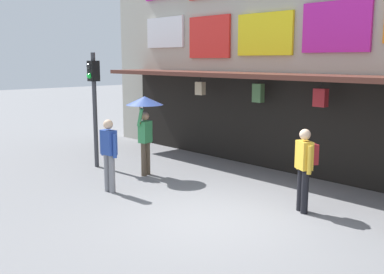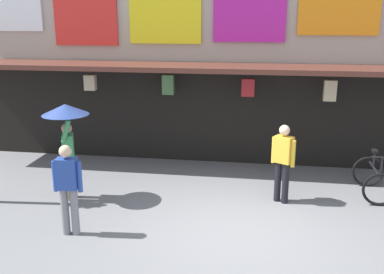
{
  "view_description": "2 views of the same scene",
  "coord_description": "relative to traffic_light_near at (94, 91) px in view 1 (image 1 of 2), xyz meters",
  "views": [
    {
      "loc": [
        5.68,
        -6.0,
        3.01
      ],
      "look_at": [
        -2.44,
        1.57,
        1.1
      ],
      "focal_mm": 42.23,
      "sensor_mm": 36.0,
      "label": 1
    },
    {
      "loc": [
        0.33,
        -7.51,
        3.88
      ],
      "look_at": [
        -1.09,
        1.75,
        1.28
      ],
      "focal_mm": 42.0,
      "sensor_mm": 36.0,
      "label": 2
    }
  ],
  "objects": [
    {
      "name": "pedestrian_in_green",
      "position": [
        2.37,
        -1.08,
        -1.19
      ],
      "size": [
        0.53,
        0.25,
        1.68
      ],
      "color": "gray",
      "rests_on": "ground"
    },
    {
      "name": "ground_plane",
      "position": [
        5.32,
        -0.55,
        -2.14
      ],
      "size": [
        80.0,
        80.0,
        0.0
      ],
      "primitive_type": "plane",
      "color": "slate"
    },
    {
      "name": "pedestrian_in_purple",
      "position": [
        6.19,
        0.99,
        -1.16
      ],
      "size": [
        0.48,
        0.46,
        1.68
      ],
      "color": "black",
      "rests_on": "ground"
    },
    {
      "name": "shopfront",
      "position": [
        5.32,
        4.02,
        1.82
      ],
      "size": [
        18.0,
        2.6,
        8.0
      ],
      "color": "#B2AD9E",
      "rests_on": "ground"
    },
    {
      "name": "traffic_light_near",
      "position": [
        0.0,
        0.0,
        0.0
      ],
      "size": [
        0.28,
        0.33,
        3.2
      ],
      "color": "#38383D",
      "rests_on": "ground"
    },
    {
      "name": "pedestrian_with_umbrella",
      "position": [
        1.72,
        0.45,
        -0.5
      ],
      "size": [
        0.96,
        0.96,
        2.08
      ],
      "color": "brown",
      "rests_on": "ground"
    }
  ]
}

